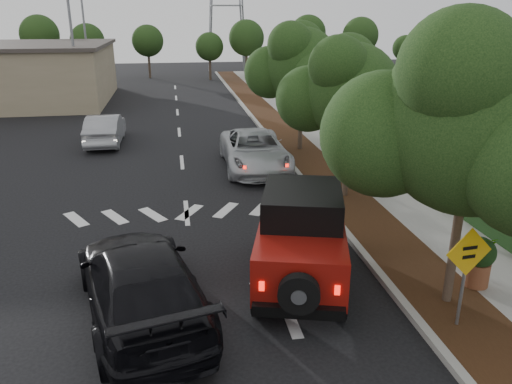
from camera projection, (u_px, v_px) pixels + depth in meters
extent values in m
plane|color=black|center=(196.00, 315.00, 10.87)|extent=(120.00, 120.00, 0.00)
cube|color=#9E9B93|center=(284.00, 156.00, 22.69)|extent=(0.20, 70.00, 0.15)
cube|color=black|center=(305.00, 155.00, 22.85)|extent=(1.80, 70.00, 0.12)
cube|color=gray|center=(345.00, 154.00, 23.15)|extent=(2.00, 70.00, 0.12)
cube|color=black|center=(374.00, 145.00, 23.25)|extent=(0.80, 70.00, 0.80)
cylinder|color=black|center=(270.00, 240.00, 13.41)|extent=(0.53, 0.93, 0.88)
cylinder|color=black|center=(334.00, 243.00, 13.24)|extent=(0.53, 0.93, 0.88)
cylinder|color=black|center=(260.00, 294.00, 10.82)|extent=(0.53, 0.93, 0.88)
cylinder|color=black|center=(339.00, 299.00, 10.66)|extent=(0.53, 0.93, 0.88)
cube|color=maroon|center=(301.00, 244.00, 11.83)|extent=(2.98, 4.44, 1.10)
cube|color=black|center=(303.00, 203.00, 11.83)|extent=(2.35, 2.64, 0.70)
cube|color=maroon|center=(302.00, 222.00, 13.30)|extent=(1.98, 1.56, 0.90)
cube|color=black|center=(298.00, 311.00, 10.01)|extent=(1.86, 0.69, 0.24)
cylinder|color=black|center=(299.00, 294.00, 9.70)|extent=(0.87, 0.45, 0.83)
cube|color=#FF190C|center=(262.00, 286.00, 9.98)|extent=(0.12, 0.07, 0.20)
cube|color=#FF190C|center=(337.00, 290.00, 9.83)|extent=(0.12, 0.07, 0.20)
imported|color=#B5B8BD|center=(255.00, 150.00, 20.91)|extent=(2.63, 5.61, 1.55)
imported|color=black|center=(141.00, 282.00, 10.58)|extent=(3.53, 6.04, 1.64)
imported|color=#96979D|center=(105.00, 129.00, 24.90)|extent=(1.60, 4.53, 1.49)
imported|color=#9D9FA4|center=(66.00, 98.00, 34.08)|extent=(4.57, 1.91, 1.54)
cylinder|color=slate|center=(463.00, 281.00, 10.00)|extent=(0.07, 0.07, 2.01)
cube|color=#E7AB0C|center=(469.00, 252.00, 9.75)|extent=(1.03, 0.14, 1.03)
cube|color=black|center=(470.00, 248.00, 9.70)|extent=(0.32, 0.04, 0.07)
cube|color=black|center=(469.00, 257.00, 9.77)|extent=(0.29, 0.04, 0.07)
cylinder|color=brown|center=(476.00, 273.00, 11.74)|extent=(0.63, 0.63, 0.59)
sphere|color=black|center=(480.00, 252.00, 11.56)|extent=(0.73, 0.73, 0.73)
imported|color=black|center=(480.00, 249.00, 11.53)|extent=(0.66, 0.59, 0.69)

